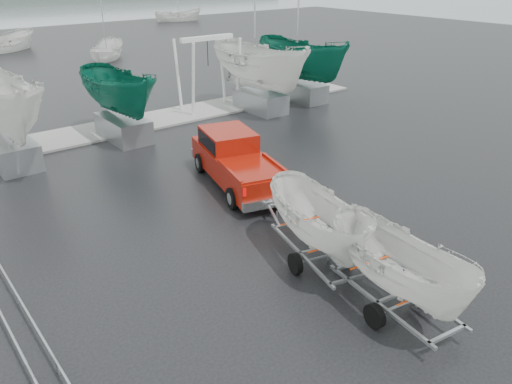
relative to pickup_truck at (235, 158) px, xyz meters
name	(u,v)px	position (x,y,z in m)	size (l,w,h in m)	color
ground_plane	(300,217)	(-0.07, -3.76, -0.98)	(120.00, 120.00, 0.00)	black
dock	(130,125)	(-0.07, 9.24, -0.93)	(30.00, 3.00, 0.12)	gray
pickup_truck	(235,158)	(0.00, 0.00, 0.00)	(3.29, 5.97, 1.89)	maroon
trailer_hitched	(322,176)	(-1.60, -6.12, 1.72)	(2.08, 3.78, 4.99)	gray
trailer_parked	(406,216)	(-1.65, -8.82, 1.66)	(1.90, 3.74, 4.87)	gray
boat_hoist	(208,63)	(4.95, 9.24, 1.69)	(3.30, 2.18, 4.12)	silver
keelboat_1	(116,63)	(-1.18, 7.44, 2.66)	(2.31, 3.20, 7.23)	gray
keelboat_2	(261,30)	(7.09, 7.24, 3.48)	(2.80, 3.20, 10.98)	gray
keelboat_3	(304,28)	(10.55, 7.54, 3.28)	(2.68, 3.20, 10.86)	gray
mast_rack_0	(5,296)	(-9.07, -2.76, -0.63)	(0.56, 6.50, 0.06)	gray
moored_boat_1	(0,52)	(0.51, 38.20, -0.98)	(3.53, 3.48, 11.74)	silver
moored_boat_2	(108,59)	(7.07, 28.63, -0.98)	(3.22, 3.23, 11.02)	silver
moored_boat_3	(179,21)	(27.17, 50.66, -0.98)	(3.11, 3.06, 11.38)	silver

